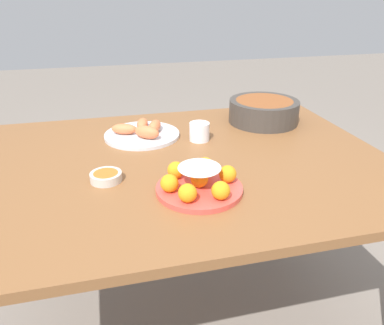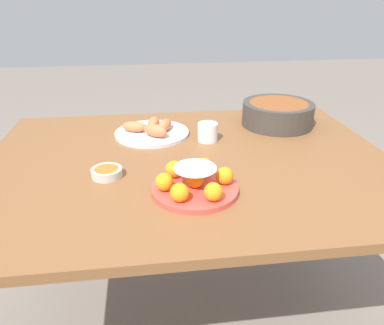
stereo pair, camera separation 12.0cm
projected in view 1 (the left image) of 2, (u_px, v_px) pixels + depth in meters
name	position (u px, v px, depth m)	size (l,w,h in m)	color
ground_plane	(187.00, 317.00, 1.66)	(12.00, 12.00, 0.00)	slate
dining_table	(186.00, 180.00, 1.37)	(1.44, 1.09, 0.77)	brown
cake_plate	(199.00, 182.00, 1.10)	(0.26, 0.26, 0.09)	#E04C42
serving_bowl	(264.00, 111.00, 1.66)	(0.31, 0.31, 0.10)	#3D3833
sauce_bowl	(106.00, 176.00, 1.17)	(0.10, 0.10, 0.03)	beige
seafood_platter	(142.00, 132.00, 1.52)	(0.30, 0.30, 0.07)	silver
cup_far	(199.00, 132.00, 1.47)	(0.08, 0.08, 0.07)	white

